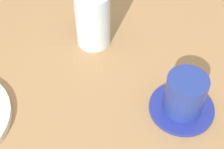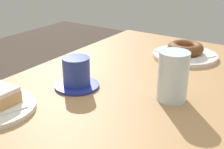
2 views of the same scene
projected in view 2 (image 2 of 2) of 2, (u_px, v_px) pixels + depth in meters
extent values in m
cube|color=#A77B4E|center=(131.00, 105.00, 0.80)|extent=(1.21, 0.75, 0.04)
cylinder|color=#A57A3F|center=(128.00, 112.00, 1.51)|extent=(0.06, 0.06, 0.69)
cylinder|color=silver|center=(185.00, 55.00, 1.09)|extent=(0.23, 0.23, 0.01)
cube|color=white|center=(185.00, 53.00, 1.08)|extent=(0.20, 0.20, 0.00)
torus|color=brown|center=(185.00, 48.00, 1.07)|extent=(0.12, 0.12, 0.04)
cylinder|color=silver|center=(173.00, 76.00, 0.76)|extent=(0.08, 0.08, 0.13)
cylinder|color=navy|center=(77.00, 86.00, 0.86)|extent=(0.12, 0.12, 0.01)
cylinder|color=navy|center=(76.00, 71.00, 0.84)|extent=(0.07, 0.07, 0.08)
cylinder|color=black|center=(76.00, 59.00, 0.83)|extent=(0.07, 0.07, 0.00)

